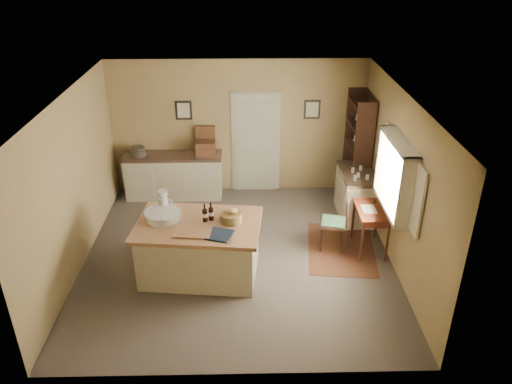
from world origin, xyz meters
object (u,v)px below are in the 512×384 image
sideboard (174,174)px  desk_chair (334,223)px  work_island (199,247)px  right_cabinet (356,194)px  writing_desk (371,215)px  shelving_unit (360,149)px

sideboard → desk_chair: bearing=-34.1°
work_island → right_cabinet: 3.30m
work_island → sideboard: size_ratio=1.02×
work_island → writing_desk: size_ratio=2.42×
work_island → writing_desk: 2.86m
shelving_unit → writing_desk: bearing=-94.9°
work_island → right_cabinet: bearing=38.3°
sideboard → desk_chair: (2.89, -1.96, -0.00)m
shelving_unit → work_island: bearing=-140.3°
shelving_unit → right_cabinet: bearing=-102.9°
desk_chair → right_cabinet: (0.60, 1.08, -0.02)m
work_island → writing_desk: bearing=18.6°
writing_desk → work_island: bearing=-167.4°
desk_chair → sideboard: bearing=157.6°
writing_desk → right_cabinet: bearing=90.0°
work_island → writing_desk: (2.78, 0.62, 0.18)m
writing_desk → shelving_unit: size_ratio=0.38×
right_cabinet → desk_chair: bearing=-119.0°
right_cabinet → writing_desk: bearing=-90.0°
desk_chair → right_cabinet: 1.23m
writing_desk → shelving_unit: (0.16, 1.82, 0.41)m
right_cabinet → shelving_unit: 0.93m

